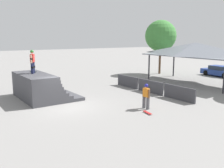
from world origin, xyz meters
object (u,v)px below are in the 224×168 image
(tree_far_back, at_px, (161,36))
(bystander_walking, at_px, (146,94))
(skateboard_on_deck, at_px, (33,72))
(parked_car_blue, at_px, (219,71))
(skateboard_on_ground, at_px, (147,113))
(skater_on_deck, at_px, (32,60))

(tree_far_back, bearing_deg, bystander_walking, -48.63)
(skateboard_on_deck, xyz_separation_m, parked_car_blue, (2.45, 21.60, -1.37))
(skateboard_on_ground, relative_size, parked_car_blue, 0.17)
(skateboard_on_deck, distance_m, skateboard_on_ground, 9.73)
(skater_on_deck, distance_m, skateboard_on_deck, 1.18)
(skater_on_deck, xyz_separation_m, parked_car_blue, (1.81, 21.81, -2.34))
(skater_on_deck, relative_size, tree_far_back, 0.26)
(skateboard_on_ground, xyz_separation_m, parked_car_blue, (-6.12, 17.43, 0.54))
(skater_on_deck, bearing_deg, tree_far_back, 136.25)
(tree_far_back, bearing_deg, skater_on_deck, -77.25)
(bystander_walking, bearing_deg, tree_far_back, -50.22)
(parked_car_blue, bearing_deg, skateboard_on_deck, -88.95)
(skateboard_on_ground, bearing_deg, skateboard_on_deck, 36.90)
(skater_on_deck, bearing_deg, bystander_walking, 68.69)
(skater_on_deck, height_order, tree_far_back, tree_far_back)
(skater_on_deck, relative_size, bystander_walking, 1.07)
(bystander_walking, relative_size, tree_far_back, 0.24)
(skateboard_on_ground, distance_m, parked_car_blue, 18.49)
(bystander_walking, relative_size, parked_car_blue, 0.36)
(parked_car_blue, bearing_deg, tree_far_back, -136.48)
(bystander_walking, xyz_separation_m, tree_far_back, (-11.09, 12.59, 3.84))
(bystander_walking, bearing_deg, skater_on_deck, 33.60)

